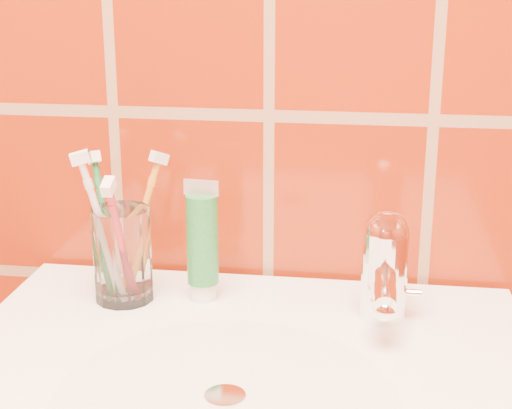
# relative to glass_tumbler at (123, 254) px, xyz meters

# --- Properties ---
(glass_tumbler) EXTENTS (0.08, 0.08, 0.11)m
(glass_tumbler) POSITION_rel_glass_tumbler_xyz_m (0.00, 0.00, 0.00)
(glass_tumbler) COLOR white
(glass_tumbler) RESTS_ON pedestal_sink
(toothpaste_tube) EXTENTS (0.04, 0.03, 0.14)m
(toothpaste_tube) POSITION_rel_glass_tumbler_xyz_m (0.09, 0.01, 0.01)
(toothpaste_tube) COLOR white
(toothpaste_tube) RESTS_ON pedestal_sink
(faucet) EXTENTS (0.05, 0.11, 0.12)m
(faucet) POSITION_rel_glass_tumbler_xyz_m (0.28, -0.01, 0.01)
(faucet) COLOR white
(faucet) RESTS_ON pedestal_sink
(toothbrush_0) EXTENTS (0.13, 0.13, 0.18)m
(toothbrush_0) POSITION_rel_glass_tumbler_xyz_m (0.01, 0.03, 0.03)
(toothbrush_0) COLOR orange
(toothbrush_0) RESTS_ON glass_tumbler
(toothbrush_1) EXTENTS (0.02, 0.14, 0.18)m
(toothbrush_1) POSITION_rel_glass_tumbler_xyz_m (0.01, -0.03, 0.02)
(toothbrush_1) COLOR #AD2534
(toothbrush_1) RESTS_ON glass_tumbler
(toothbrush_2) EXTENTS (0.09, 0.08, 0.18)m
(toothbrush_2) POSITION_rel_glass_tumbler_xyz_m (-0.02, -0.01, 0.03)
(toothbrush_2) COLOR silver
(toothbrush_2) RESTS_ON glass_tumbler
(toothbrush_3) EXTENTS (0.12, 0.14, 0.18)m
(toothbrush_3) POSITION_rel_glass_tumbler_xyz_m (-0.02, 0.02, 0.03)
(toothbrush_3) COLOR #1C6B35
(toothbrush_3) RESTS_ON glass_tumbler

